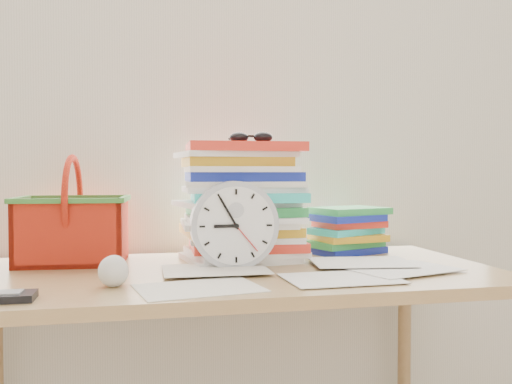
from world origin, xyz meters
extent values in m
cube|color=silver|center=(0.00, 2.00, 1.35)|extent=(4.00, 0.04, 2.70)
cube|color=silver|center=(0.00, 1.98, 1.30)|extent=(2.40, 0.01, 2.50)
cube|color=#9B7949|center=(0.00, 1.60, 0.73)|extent=(1.40, 0.70, 0.03)
cylinder|color=#9B7949|center=(0.65, 1.90, 0.36)|extent=(0.04, 0.04, 0.72)
cylinder|color=#B4B7BE|center=(0.01, 1.61, 0.87)|extent=(0.23, 0.05, 0.23)
sphere|color=white|center=(-0.30, 1.44, 0.79)|extent=(0.07, 0.07, 0.07)
camera|label=1|loc=(-0.26, 0.13, 1.01)|focal=40.00mm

